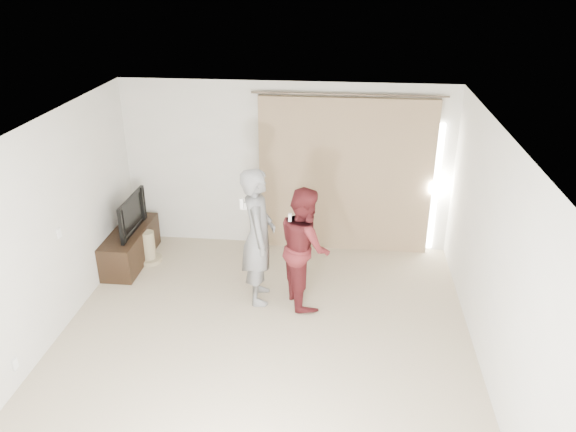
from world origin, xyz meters
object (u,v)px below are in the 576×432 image
object	(u,v)px
person_man	(258,236)
person_woman	(305,246)
tv_console	(131,246)
tv	(126,214)

from	to	relation	value
person_man	person_woman	size ratio (longest dim) A/B	1.15
tv_console	tv	bearing A→B (deg)	0.00
tv	person_woman	size ratio (longest dim) A/B	0.58
tv	person_woman	world-z (taller)	person_woman
tv_console	person_woman	distance (m)	2.85
tv_console	person_man	bearing A→B (deg)	-20.84
tv	person_man	size ratio (longest dim) A/B	0.51
person_woman	tv	bearing A→B (deg)	163.70
tv_console	person_woman	xyz separation A→B (m)	(2.68, -0.78, 0.55)
person_man	tv_console	bearing A→B (deg)	159.16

